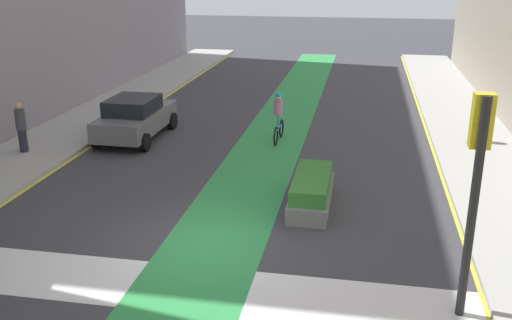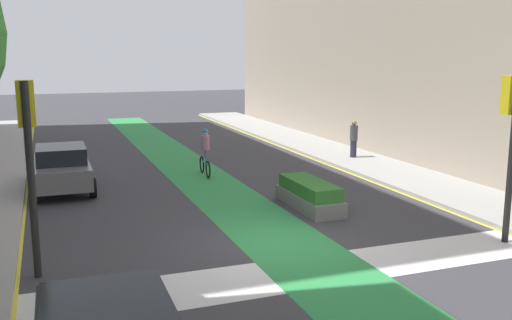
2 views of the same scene
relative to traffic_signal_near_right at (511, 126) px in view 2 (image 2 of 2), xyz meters
The scene contains 12 objects.
ground_plane 6.43m from the traffic_signal_near_right, 161.56° to the left, with size 120.00×120.00×0.00m, color #38383D.
bike_lane_paint 6.24m from the traffic_signal_near_right, 160.80° to the left, with size 2.40×60.00×0.01m, color #2D8C47.
crosswalk_band 6.17m from the traffic_signal_near_right, behind, with size 12.00×1.80×0.01m, color silver.
curb_stripe_left 11.95m from the traffic_signal_near_right, behind, with size 0.16×60.00×0.01m, color yellow.
sidewalk_right 3.95m from the traffic_signal_near_right, 41.42° to the left, with size 3.00×60.00×0.15m, color #9E9E99.
curb_stripe_right 3.47m from the traffic_signal_near_right, 72.94° to the left, with size 0.16×60.00×0.01m, color yellow.
traffic_signal_near_right is the anchor object (origin of this frame).
traffic_signal_near_left 11.13m from the traffic_signal_near_right, behind, with size 0.35×0.52×4.13m.
car_grey_left_far 14.19m from the traffic_signal_near_right, 136.75° to the left, with size 2.04×4.21×1.57m.
cyclist_in_lane 11.45m from the traffic_signal_near_right, 116.03° to the left, with size 0.32×1.73×1.86m.
pedestrian_sidewalk_right_a 11.36m from the traffic_signal_near_right, 79.26° to the left, with size 0.34×0.34×1.63m.
median_planter 6.07m from the traffic_signal_near_right, 125.50° to the left, with size 1.03×2.93×0.85m.
Camera 2 is at (-5.20, -12.50, 4.64)m, focal length 39.73 mm.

